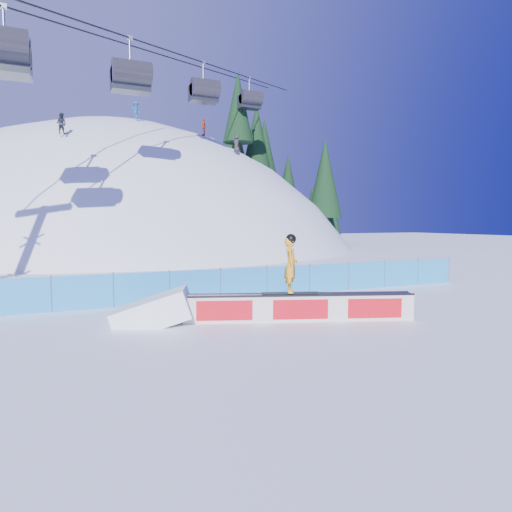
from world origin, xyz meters
name	(u,v)px	position (x,y,z in m)	size (l,w,h in m)	color
ground	(301,320)	(0.00, 0.00, 0.00)	(160.00, 160.00, 0.00)	white
snow_hill	(121,400)	(0.00, 42.00, -18.00)	(64.00, 64.00, 64.00)	white
treeline	(299,161)	(21.83, 38.73, 10.58)	(19.68, 9.85, 19.22)	black
safety_fence	(244,283)	(0.00, 4.50, 0.60)	(22.05, 0.05, 1.30)	#2689D5
chairlift	(192,62)	(4.74, 27.49, 16.89)	(40.80, 41.70, 22.00)	#90959D
rail_box	(299,307)	(-0.08, -0.05, 0.42)	(6.80, 2.85, 0.85)	silver
snow_ramp	(154,323)	(-4.23, 1.44, 0.00)	(2.23, 1.49, 0.84)	white
snowboarder	(291,264)	(-0.34, 0.04, 1.74)	(1.75, 0.89, 1.82)	black
distant_skiers	(157,124)	(2.24, 30.57, 11.92)	(16.13, 7.10, 4.91)	#1D212B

